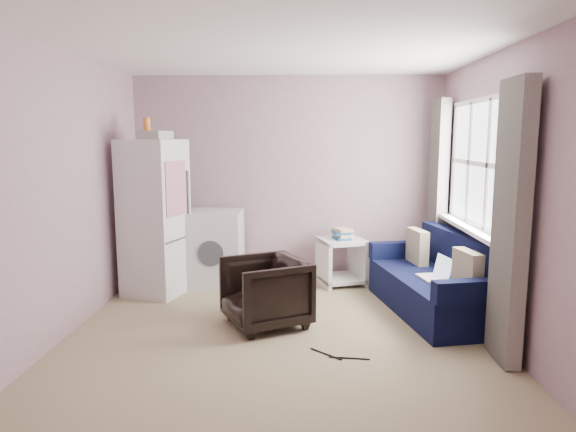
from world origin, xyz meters
The scene contains 8 objects.
room centered at (0.02, 0.01, 1.25)m, with size 3.84×4.24×2.54m.
armchair centered at (-0.15, 0.32, 0.36)m, with size 0.69×0.65×0.71m, color black.
fridge centered at (-1.46, 1.30, 0.88)m, with size 0.74×0.73×1.97m.
washing_machine centered at (-0.85, 1.67, 0.47)m, with size 0.63×0.65×0.89m.
side_table centered at (0.66, 1.74, 0.32)m, with size 0.62×0.62×0.68m.
sofa centered at (1.57, 0.76, 0.29)m, with size 1.13×1.88×0.79m.
window_dressing centered at (1.78, 0.70, 1.11)m, with size 0.17×2.62×2.18m.
floor_cables centered at (0.48, -0.37, 0.01)m, with size 0.47×0.23×0.01m.
Camera 1 is at (0.20, -4.29, 1.74)m, focal length 32.00 mm.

